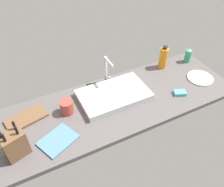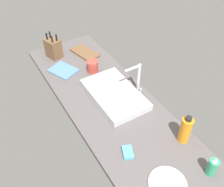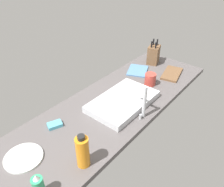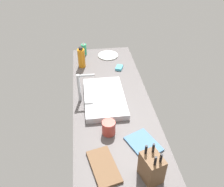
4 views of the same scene
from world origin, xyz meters
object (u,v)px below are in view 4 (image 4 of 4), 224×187
Objects in this scene: knife_block at (152,167)px; dinner_plate at (108,55)px; coffee_mug at (109,128)px; faucet at (81,85)px; dish_sponge at (119,68)px; water_bottle at (81,58)px; cutting_board at (104,166)px; dish_towel at (143,144)px; sink_basin at (104,98)px; soap_bottle at (84,49)px.

dinner_plate is (147.70, 6.71, -8.23)cm from knife_block.
faucet is at bearing 23.43° from coffee_mug.
dish_sponge is (44.09, -37.08, -13.06)cm from faucet.
water_bottle is at bearing -2.25° from knife_block.
cutting_board reaches higher than dish_towel.
soap_bottle is (81.95, 13.22, 3.84)cm from sink_basin.
soap_bottle reaches higher than dinner_plate.
faucet is (3.32, 17.69, 11.86)cm from sink_basin.
soap_bottle is (154.60, 31.72, -2.59)cm from knife_block.
dish_towel is (-105.49, -36.54, -8.96)cm from water_bottle.
cutting_board reaches higher than dinner_plate.
water_bottle is at bearing 19.10° from dish_towel.
sink_basin reaches higher than dish_towel.
faucet reaches higher than cutting_board.
dish_sponge is at bearing -104.43° from water_bottle.
coffee_mug is at bearing 166.36° from dish_sponge.
water_bottle is at bearing 173.21° from soap_bottle.
knife_block is 2.31× the size of coffee_mug.
water_bottle is 0.94× the size of dish_towel.
faucet is at bearing 9.11° from cutting_board.
water_bottle is (53.27, -1.44, -4.70)cm from faucet.
faucet is 43.52cm from coffee_mug.
dish_towel is 96.32cm from dish_sponge.
faucet reaches higher than soap_bottle.
knife_block is 41.86cm from coffee_mug.
sink_basin is 75.24cm from knife_block.
knife_block is at bearing -165.71° from sink_basin.
dish_sponge is (120.06, -0.89, -7.63)cm from knife_block.
cutting_board is 1.23× the size of dish_towel.
knife_block is 1.61× the size of soap_bottle.
soap_bottle reaches higher than dish_towel.
dish_towel is at bearing -165.63° from soap_bottle.
sink_basin is at bearing 171.08° from dinner_plate.
knife_block reaches higher than dish_towel.
sink_basin is 1.91× the size of cutting_board.
cutting_board is at bearing 117.29° from dish_towel.
coffee_mug is at bearing 173.53° from dinner_plate.
soap_bottle is 1.59× the size of dish_sponge.
coffee_mug is (36.95, 19.28, -3.85)cm from knife_block.
coffee_mug reaches higher than dinner_plate.
sink_basin is 52.98cm from dish_towel.
knife_block is 0.85× the size of cutting_board.
cutting_board is (-63.02, 7.05, -1.50)cm from sink_basin.
dish_towel is (-52.23, -37.98, -13.66)cm from faucet.
dish_towel is at bearing -62.71° from cutting_board.
dish_sponge is (-27.65, -7.61, 0.60)cm from dinner_plate.
dinner_plate is (138.08, -18.84, -0.30)cm from cutting_board.
coffee_mug is (13.21, 21.07, 4.38)cm from dish_towel.
faucet is at bearing 79.37° from sink_basin.
cutting_board is (-66.34, -10.63, -13.36)cm from faucet.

